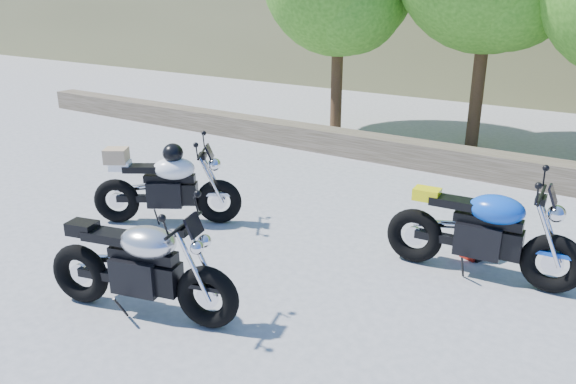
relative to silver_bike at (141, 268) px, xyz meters
The scene contains 6 objects.
ground 1.52m from the silver_bike, 87.37° to the left, with size 90.00×90.00×0.00m, color gray.
stone_wall 6.92m from the silver_bike, 89.46° to the left, with size 22.00×0.55×0.50m, color #47402F.
silver_bike is the anchor object (origin of this frame).
white_bike 2.60m from the silver_bike, 129.59° to the left, with size 1.98×1.35×1.24m.
blue_bike 4.01m from the silver_bike, 46.24° to the left, with size 2.36×0.75×1.18m.
backpack 4.26m from the silver_bike, 52.75° to the left, with size 0.34×0.32×0.39m.
Camera 1 is at (4.19, -4.98, 3.31)m, focal length 35.00 mm.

